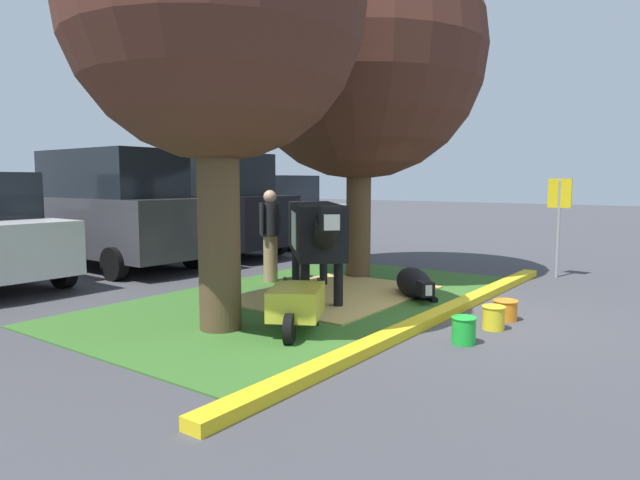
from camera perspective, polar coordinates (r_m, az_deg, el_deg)
The scene contains 17 objects.
ground_plane at distance 8.05m, azimuth 13.17°, elevation -7.55°, with size 80.00×80.00×0.00m, color #424247.
grass_island at distance 8.95m, azimuth -1.30°, elevation -5.95°, with size 7.45×4.18×0.02m, color #386B28.
curb_yellow at distance 7.81m, azimuth 11.95°, elevation -7.49°, with size 8.65×0.24×0.12m, color yellow.
hay_bedding at distance 9.17m, azimuth 1.52°, elevation -5.56°, with size 3.20×2.40×0.04m, color tan.
shade_tree_left at distance 7.27m, azimuth -10.69°, elevation 21.95°, with size 3.62×3.62×5.73m.
shade_tree_right at distance 10.98m, azimuth 4.08°, elevation 18.38°, with size 4.67×4.67×6.57m.
cow_holstein at distance 8.81m, azimuth -0.42°, elevation 1.02°, with size 2.54×2.42×1.55m.
calf_lying at distance 9.09m, azimuth 9.62°, elevation -4.38°, with size 1.16×1.14×0.48m.
person_handler at distance 10.23m, azimuth -5.10°, elevation 0.70°, with size 0.53×0.34×1.71m.
wheelbarrow at distance 6.88m, azimuth -2.45°, elevation -6.42°, with size 1.53×1.14×0.63m.
parking_sign at distance 11.72m, azimuth 23.23°, elevation 3.02°, with size 0.08×0.44×1.91m.
bucket_green at distance 6.71m, azimuth 14.47°, elevation -8.87°, with size 0.30×0.30×0.32m.
bucket_yellow at distance 7.45m, azimuth 17.30°, elevation -7.52°, with size 0.30×0.30×0.30m.
bucket_orange at distance 7.98m, azimuth 18.41°, elevation -6.76°, with size 0.33×0.33×0.28m.
suv_dark_grey at distance 12.86m, azimuth -20.45°, elevation 3.00°, with size 2.17×4.63×2.52m.
suv_black at distance 14.42m, azimuth -11.53°, elevation 3.55°, with size 2.17×4.63×2.52m.
sedan_red at distance 16.39m, azimuth -4.80°, elevation 2.94°, with size 2.07×4.43×2.02m.
Camera 1 is at (-7.21, -3.05, 1.87)m, focal length 31.33 mm.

